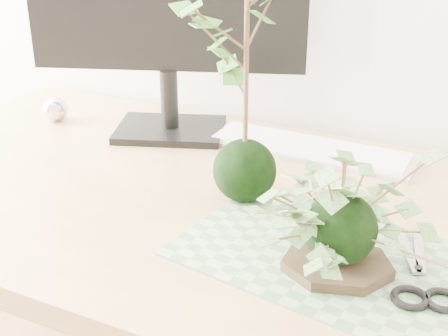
{
  "coord_description": "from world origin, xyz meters",
  "views": [
    {
      "loc": [
        0.36,
        0.41,
        1.22
      ],
      "look_at": [
        0.0,
        1.14,
        0.84
      ],
      "focal_mm": 50.0,
      "sensor_mm": 36.0,
      "label": 1
    }
  ],
  "objects": [
    {
      "name": "cutting_mat",
      "position": [
        0.16,
        1.13,
        0.74
      ],
      "size": [
        0.43,
        0.32,
        0.0
      ],
      "primitive_type": "cube",
      "rotation": [
        0.0,
        0.0,
        -0.15
      ],
      "color": "#4F7252",
      "rests_on": "desk"
    },
    {
      "name": "stone_dish",
      "position": [
        0.19,
        1.1,
        0.75
      ],
      "size": [
        0.19,
        0.19,
        0.01
      ],
      "primitive_type": "cylinder",
      "rotation": [
        0.0,
        0.0,
        0.31
      ],
      "color": "black",
      "rests_on": "cutting_mat"
    },
    {
      "name": "maple_kokedama",
      "position": [
        -0.01,
        1.24,
        1.04
      ],
      "size": [
        0.26,
        0.26,
        0.43
      ],
      "rotation": [
        0.0,
        0.0,
        -0.17
      ],
      "color": "black",
      "rests_on": "desk"
    },
    {
      "name": "foil_ball",
      "position": [
        -0.53,
        1.39,
        0.77
      ],
      "size": [
        0.05,
        0.05,
        0.05
      ],
      "primitive_type": "sphere",
      "color": "silver",
      "rests_on": "desk"
    },
    {
      "name": "scissors",
      "position": [
        0.29,
        1.11,
        0.75
      ],
      "size": [
        0.1,
        0.2,
        0.01
      ],
      "rotation": [
        0.0,
        0.0,
        0.33
      ],
      "color": "gray",
      "rests_on": "cutting_mat"
    },
    {
      "name": "keyboard",
      "position": [
        0.02,
        1.47,
        0.75
      ],
      "size": [
        0.4,
        0.12,
        0.02
      ],
      "rotation": [
        0.0,
        0.0,
        -0.01
      ],
      "color": "silver",
      "rests_on": "desk"
    },
    {
      "name": "ivy_kokedama",
      "position": [
        0.19,
        1.1,
        0.85
      ],
      "size": [
        0.31,
        0.31,
        0.19
      ],
      "rotation": [
        0.0,
        0.0,
        -0.14
      ],
      "color": "black",
      "rests_on": "stone_dish"
    },
    {
      "name": "desk",
      "position": [
        0.09,
        1.23,
        0.65
      ],
      "size": [
        1.6,
        0.7,
        0.74
      ],
      "color": "tan",
      "rests_on": "ground_plane"
    }
  ]
}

